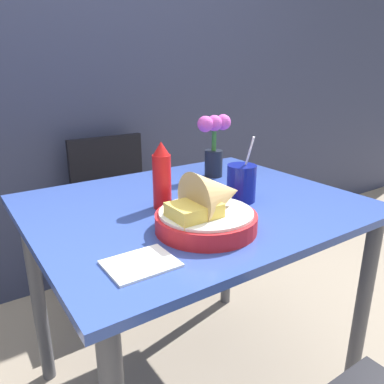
{
  "coord_description": "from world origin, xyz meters",
  "views": [
    {
      "loc": [
        -0.65,
        -0.95,
        1.18
      ],
      "look_at": [
        -0.05,
        -0.06,
        0.82
      ],
      "focal_mm": 35.0,
      "sensor_mm": 36.0,
      "label": 1
    }
  ],
  "objects_px": {
    "ketchup_bottle": "(162,177)",
    "flower_vase": "(214,141)",
    "drink_cup": "(241,184)",
    "chair_far_window": "(116,203)",
    "food_basket": "(210,209)"
  },
  "relations": [
    {
      "from": "ketchup_bottle",
      "to": "flower_vase",
      "type": "bearing_deg",
      "value": 29.37
    },
    {
      "from": "chair_far_window",
      "to": "drink_cup",
      "type": "xyz_separation_m",
      "value": [
        0.08,
        -0.89,
        0.32
      ]
    },
    {
      "from": "drink_cup",
      "to": "flower_vase",
      "type": "height_order",
      "value": "flower_vase"
    },
    {
      "from": "ketchup_bottle",
      "to": "flower_vase",
      "type": "distance_m",
      "value": 0.4
    },
    {
      "from": "food_basket",
      "to": "ketchup_bottle",
      "type": "bearing_deg",
      "value": 96.16
    },
    {
      "from": "chair_far_window",
      "to": "ketchup_bottle",
      "type": "xyz_separation_m",
      "value": [
        -0.17,
        -0.8,
        0.36
      ]
    },
    {
      "from": "drink_cup",
      "to": "flower_vase",
      "type": "relative_size",
      "value": 0.89
    },
    {
      "from": "food_basket",
      "to": "ketchup_bottle",
      "type": "relative_size",
      "value": 1.31
    },
    {
      "from": "ketchup_bottle",
      "to": "drink_cup",
      "type": "height_order",
      "value": "drink_cup"
    },
    {
      "from": "flower_vase",
      "to": "ketchup_bottle",
      "type": "bearing_deg",
      "value": -150.63
    },
    {
      "from": "chair_far_window",
      "to": "drink_cup",
      "type": "height_order",
      "value": "drink_cup"
    },
    {
      "from": "food_basket",
      "to": "drink_cup",
      "type": "xyz_separation_m",
      "value": [
        0.22,
        0.13,
        -0.0
      ]
    },
    {
      "from": "ketchup_bottle",
      "to": "flower_vase",
      "type": "relative_size",
      "value": 0.86
    },
    {
      "from": "flower_vase",
      "to": "chair_far_window",
      "type": "bearing_deg",
      "value": 106.73
    },
    {
      "from": "chair_far_window",
      "to": "ketchup_bottle",
      "type": "distance_m",
      "value": 0.89
    }
  ]
}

